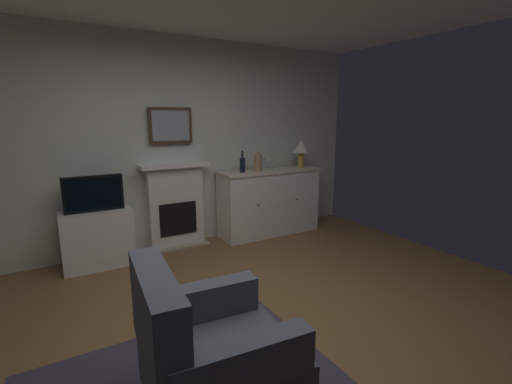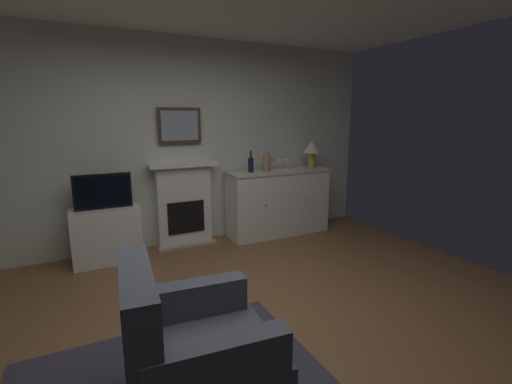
{
  "view_description": "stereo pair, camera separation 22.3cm",
  "coord_description": "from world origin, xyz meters",
  "px_view_note": "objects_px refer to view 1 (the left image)",
  "views": [
    {
      "loc": [
        -1.32,
        -2.11,
        1.66
      ],
      "look_at": [
        0.3,
        0.6,
        1.0
      ],
      "focal_mm": 24.91,
      "sensor_mm": 36.0,
      "label": 1
    },
    {
      "loc": [
        -1.12,
        -2.22,
        1.66
      ],
      "look_at": [
        0.3,
        0.6,
        1.0
      ],
      "focal_mm": 24.91,
      "sensor_mm": 36.0,
      "label": 2
    }
  ],
  "objects_px": {
    "tv_cabinet": "(98,238)",
    "tv_set": "(93,194)",
    "wine_bottle": "(242,165)",
    "vase_decorative": "(258,162)",
    "fireplace_unit": "(176,205)",
    "armchair": "(209,355)",
    "wine_glass_right": "(278,161)",
    "framed_picture": "(171,126)",
    "sideboard_cabinet": "(269,202)",
    "wine_glass_center": "(271,161)",
    "wine_glass_left": "(264,162)",
    "table_lamp": "(301,149)"
  },
  "relations": [
    {
      "from": "fireplace_unit",
      "to": "armchair",
      "type": "xyz_separation_m",
      "value": [
        -0.73,
        -2.76,
        -0.17
      ]
    },
    {
      "from": "framed_picture",
      "to": "sideboard_cabinet",
      "type": "relative_size",
      "value": 0.37
    },
    {
      "from": "fireplace_unit",
      "to": "wine_bottle",
      "type": "relative_size",
      "value": 3.79
    },
    {
      "from": "fireplace_unit",
      "to": "sideboard_cabinet",
      "type": "xyz_separation_m",
      "value": [
        1.33,
        -0.18,
        -0.08
      ]
    },
    {
      "from": "tv_cabinet",
      "to": "framed_picture",
      "type": "bearing_deg",
      "value": 12.01
    },
    {
      "from": "sideboard_cabinet",
      "to": "armchair",
      "type": "distance_m",
      "value": 3.3
    },
    {
      "from": "table_lamp",
      "to": "tv_cabinet",
      "type": "distance_m",
      "value": 3.0
    },
    {
      "from": "fireplace_unit",
      "to": "wine_glass_center",
      "type": "bearing_deg",
      "value": -6.91
    },
    {
      "from": "wine_glass_right",
      "to": "tv_set",
      "type": "relative_size",
      "value": 0.27
    },
    {
      "from": "tv_set",
      "to": "wine_glass_right",
      "type": "bearing_deg",
      "value": 0.34
    },
    {
      "from": "wine_bottle",
      "to": "vase_decorative",
      "type": "bearing_deg",
      "value": -11.7
    },
    {
      "from": "wine_bottle",
      "to": "tv_set",
      "type": "distance_m",
      "value": 1.88
    },
    {
      "from": "table_lamp",
      "to": "wine_glass_right",
      "type": "relative_size",
      "value": 2.42
    },
    {
      "from": "wine_glass_center",
      "to": "wine_glass_right",
      "type": "distance_m",
      "value": 0.11
    },
    {
      "from": "fireplace_unit",
      "to": "framed_picture",
      "type": "bearing_deg",
      "value": 90.0
    },
    {
      "from": "table_lamp",
      "to": "vase_decorative",
      "type": "bearing_deg",
      "value": -176.32
    },
    {
      "from": "wine_bottle",
      "to": "vase_decorative",
      "type": "xyz_separation_m",
      "value": [
        0.22,
        -0.05,
        0.03
      ]
    },
    {
      "from": "fireplace_unit",
      "to": "armchair",
      "type": "height_order",
      "value": "fireplace_unit"
    },
    {
      "from": "wine_bottle",
      "to": "tv_cabinet",
      "type": "relative_size",
      "value": 0.39
    },
    {
      "from": "table_lamp",
      "to": "wine_glass_left",
      "type": "distance_m",
      "value": 0.65
    },
    {
      "from": "fireplace_unit",
      "to": "vase_decorative",
      "type": "relative_size",
      "value": 3.91
    },
    {
      "from": "framed_picture",
      "to": "wine_glass_right",
      "type": "height_order",
      "value": "framed_picture"
    },
    {
      "from": "wine_bottle",
      "to": "framed_picture",
      "type": "bearing_deg",
      "value": 165.75
    },
    {
      "from": "fireplace_unit",
      "to": "wine_glass_right",
      "type": "relative_size",
      "value": 6.67
    },
    {
      "from": "fireplace_unit",
      "to": "armchair",
      "type": "distance_m",
      "value": 2.86
    },
    {
      "from": "wine_glass_center",
      "to": "wine_glass_left",
      "type": "bearing_deg",
      "value": 169.77
    },
    {
      "from": "sideboard_cabinet",
      "to": "wine_bottle",
      "type": "distance_m",
      "value": 0.72
    },
    {
      "from": "wine_bottle",
      "to": "armchair",
      "type": "bearing_deg",
      "value": -122.17
    },
    {
      "from": "tv_cabinet",
      "to": "tv_set",
      "type": "height_order",
      "value": "tv_set"
    },
    {
      "from": "tv_cabinet",
      "to": "tv_set",
      "type": "distance_m",
      "value": 0.52
    },
    {
      "from": "table_lamp",
      "to": "armchair",
      "type": "distance_m",
      "value": 3.77
    },
    {
      "from": "fireplace_unit",
      "to": "tv_set",
      "type": "distance_m",
      "value": 1.04
    },
    {
      "from": "framed_picture",
      "to": "tv_cabinet",
      "type": "distance_m",
      "value": 1.59
    },
    {
      "from": "sideboard_cabinet",
      "to": "tv_set",
      "type": "xyz_separation_m",
      "value": [
        -2.31,
        -0.01,
        0.38
      ]
    },
    {
      "from": "framed_picture",
      "to": "tv_set",
      "type": "relative_size",
      "value": 0.89
    },
    {
      "from": "vase_decorative",
      "to": "tv_cabinet",
      "type": "relative_size",
      "value": 0.38
    },
    {
      "from": "wine_glass_right",
      "to": "vase_decorative",
      "type": "xyz_separation_m",
      "value": [
        -0.37,
        -0.06,
        0.02
      ]
    },
    {
      "from": "wine_bottle",
      "to": "wine_glass_center",
      "type": "bearing_deg",
      "value": 1.87
    },
    {
      "from": "wine_glass_right",
      "to": "wine_glass_center",
      "type": "bearing_deg",
      "value": 177.44
    },
    {
      "from": "wine_glass_center",
      "to": "armchair",
      "type": "xyz_separation_m",
      "value": [
        -2.1,
        -2.59,
        -0.68
      ]
    },
    {
      "from": "vase_decorative",
      "to": "armchair",
      "type": "bearing_deg",
      "value": -126.03
    },
    {
      "from": "table_lamp",
      "to": "wine_glass_right",
      "type": "xyz_separation_m",
      "value": [
        -0.41,
        0.01,
        -0.16
      ]
    },
    {
      "from": "fireplace_unit",
      "to": "tv_cabinet",
      "type": "relative_size",
      "value": 1.47
    },
    {
      "from": "sideboard_cabinet",
      "to": "tv_set",
      "type": "relative_size",
      "value": 2.42
    },
    {
      "from": "sideboard_cabinet",
      "to": "tv_set",
      "type": "bearing_deg",
      "value": -179.8
    },
    {
      "from": "tv_cabinet",
      "to": "tv_set",
      "type": "xyz_separation_m",
      "value": [
        -0.0,
        -0.02,
        0.52
      ]
    },
    {
      "from": "sideboard_cabinet",
      "to": "tv_cabinet",
      "type": "height_order",
      "value": "sideboard_cabinet"
    },
    {
      "from": "wine_bottle",
      "to": "tv_cabinet",
      "type": "xyz_separation_m",
      "value": [
        -1.87,
        0.02,
        -0.72
      ]
    },
    {
      "from": "fireplace_unit",
      "to": "tv_set",
      "type": "xyz_separation_m",
      "value": [
        -0.98,
        -0.19,
        0.3
      ]
    },
    {
      "from": "wine_glass_center",
      "to": "tv_set",
      "type": "xyz_separation_m",
      "value": [
        -2.35,
        -0.02,
        -0.21
      ]
    }
  ]
}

